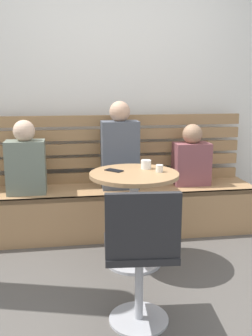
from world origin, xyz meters
name	(u,v)px	position (x,y,z in m)	size (l,w,h in m)	color
ground	(135,300)	(0.00, 0.00, 0.00)	(8.00, 8.00, 0.00)	#514C47
back_wall	(107,79)	(0.00, 1.64, 1.45)	(5.20, 0.10, 2.90)	silver
booth_bench	(113,210)	(0.00, 1.20, 0.22)	(2.70, 0.52, 0.44)	#A87C51
booth_backrest	(109,149)	(0.00, 1.44, 0.78)	(2.65, 0.04, 0.66)	#9A7249
cafe_table	(134,201)	(0.09, 0.53, 0.52)	(0.68, 0.68, 0.74)	#ADADB2
white_chair	(141,253)	(-0.02, -0.28, 0.46)	(0.43, 0.43, 0.85)	#ADADB2
person_adult	(120,149)	(0.07, 1.21, 0.80)	(0.34, 0.22, 0.81)	#4C515B
person_child_left	(192,158)	(0.77, 1.23, 0.70)	(0.34, 0.22, 0.59)	brown
person_child_middle	(26,161)	(-0.78, 1.16, 0.73)	(0.34, 0.22, 0.65)	slate
cup_ceramic_white	(146,164)	(0.20, 0.65, 0.78)	(0.08, 0.08, 0.07)	white
cup_espresso_small	(159,168)	(0.28, 0.53, 0.77)	(0.06, 0.06, 0.06)	silver
phone_on_table	(114,170)	(-0.06, 0.62, 0.74)	(0.07, 0.14, 0.01)	black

